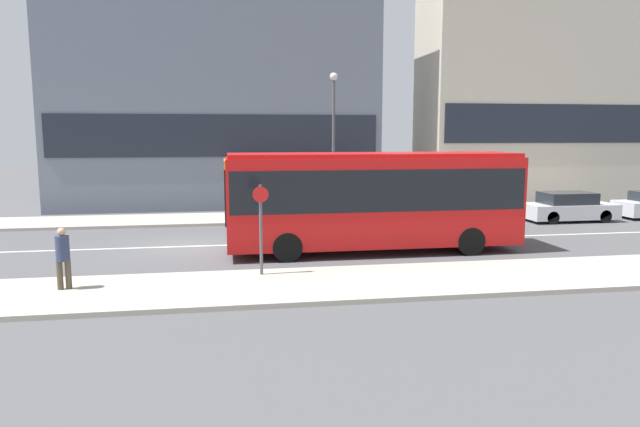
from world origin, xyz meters
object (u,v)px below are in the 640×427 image
bus_stop_sign (261,222)px  parked_car_0 (457,210)px  pedestrian_near_stop (63,255)px  city_bus (373,196)px  street_lamp (334,130)px  parked_car_1 (568,208)px

bus_stop_sign → parked_car_0: bearing=42.0°
parked_car_0 → pedestrian_near_stop: 17.13m
city_bus → parked_car_0: bearing=49.9°
bus_stop_sign → city_bus: bearing=38.2°
bus_stop_sign → street_lamp: 11.33m
pedestrian_near_stop → bus_stop_sign: bearing=-5.0°
street_lamp → parked_car_0: bearing=-18.7°
parked_car_0 → city_bus: bearing=-135.4°
parked_car_1 → pedestrian_near_stop: 22.00m
pedestrian_near_stop → bus_stop_sign: 5.17m
parked_car_0 → parked_car_1: (5.53, -0.00, -0.03)m
city_bus → pedestrian_near_stop: bearing=-151.7°
pedestrian_near_stop → street_lamp: (9.10, 10.97, 3.21)m
parked_car_0 → street_lamp: 6.70m
pedestrian_near_stop → bus_stop_sign: bus_stop_sign is taller
parked_car_0 → pedestrian_near_stop: size_ratio=2.89×
parked_car_1 → street_lamp: size_ratio=0.63×
city_bus → pedestrian_near_stop: city_bus is taller
parked_car_0 → pedestrian_near_stop: (-14.47, -9.16, 0.36)m
pedestrian_near_stop → bus_stop_sign: (5.08, 0.70, 0.60)m
city_bus → street_lamp: size_ratio=1.50×
city_bus → parked_car_0: (5.33, 5.27, -1.30)m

